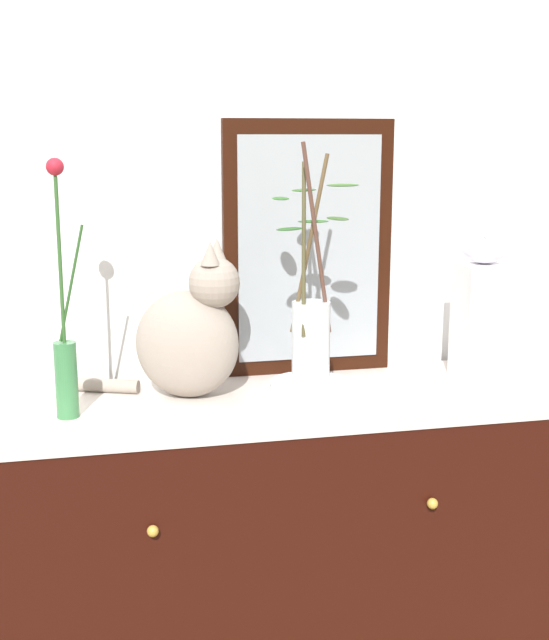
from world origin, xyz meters
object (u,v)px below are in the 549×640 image
at_px(bowl_porcelain, 310,392).
at_px(vase_glass_clear, 311,328).
at_px(sideboard, 275,572).
at_px(mirror_leaning, 308,249).
at_px(jar_lidded_porcelain, 481,311).
at_px(cat_sitting, 190,335).
at_px(vase_slim_green, 65,351).

bearing_deg(bowl_porcelain, vase_glass_clear, 103.54).
distance_m(sideboard, vase_glass_clear, 0.62).
height_order(mirror_leaning, jar_lidded_porcelain, mirror_leaning).
xyz_separation_m(sideboard, cat_sitting, (-0.19, 0.05, 0.58)).
relative_size(vase_slim_green, vase_glass_clear, 1.03).
bearing_deg(sideboard, cat_sitting, 165.92).
relative_size(sideboard, vase_slim_green, 2.51).
distance_m(mirror_leaning, bowl_porcelain, 0.39).
bearing_deg(vase_slim_green, vase_glass_clear, -1.64).
xyz_separation_m(mirror_leaning, bowl_porcelain, (-0.06, -0.25, -0.29)).
xyz_separation_m(vase_slim_green, bowl_porcelain, (0.53, -0.02, -0.12)).
xyz_separation_m(sideboard, jar_lidded_porcelain, (0.52, 0.04, 0.61)).
distance_m(mirror_leaning, vase_glass_clear, 0.29).
height_order(vase_slim_green, jar_lidded_porcelain, vase_slim_green).
bearing_deg(mirror_leaning, bowl_porcelain, -103.22).
bearing_deg(vase_glass_clear, cat_sitting, 157.80).
xyz_separation_m(mirror_leaning, vase_glass_clear, (-0.06, -0.25, -0.14)).
distance_m(sideboard, cat_sitting, 0.61).
distance_m(vase_slim_green, bowl_porcelain, 0.54).
bearing_deg(mirror_leaning, sideboard, -123.54).
height_order(mirror_leaning, vase_glass_clear, mirror_leaning).
bearing_deg(vase_slim_green, mirror_leaning, 21.90).
relative_size(mirror_leaning, cat_sitting, 1.54).
bearing_deg(sideboard, jar_lidded_porcelain, 4.38).
xyz_separation_m(bowl_porcelain, vase_glass_clear, (-0.00, 0.00, 0.15)).
bearing_deg(cat_sitting, mirror_leaning, 25.11).
bearing_deg(sideboard, bowl_porcelain, -40.02).
bearing_deg(bowl_porcelain, mirror_leaning, 76.78).
bearing_deg(bowl_porcelain, sideboard, 139.98).
height_order(mirror_leaning, bowl_porcelain, mirror_leaning).
height_order(sideboard, mirror_leaning, mirror_leaning).
bearing_deg(bowl_porcelain, jar_lidded_porcelain, 12.21).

